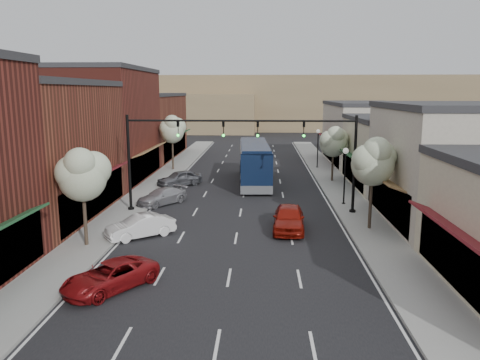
# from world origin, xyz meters

# --- Properties ---
(ground) EXTENTS (160.00, 160.00, 0.00)m
(ground) POSITION_xyz_m (0.00, 0.00, 0.00)
(ground) COLOR black
(ground) RESTS_ON ground
(sidewalk_left) EXTENTS (2.80, 73.00, 0.15)m
(sidewalk_left) POSITION_xyz_m (-8.40, 18.50, 0.07)
(sidewalk_left) COLOR gray
(sidewalk_left) RESTS_ON ground
(sidewalk_right) EXTENTS (2.80, 73.00, 0.15)m
(sidewalk_right) POSITION_xyz_m (8.40, 18.50, 0.07)
(sidewalk_right) COLOR gray
(sidewalk_right) RESTS_ON ground
(curb_left) EXTENTS (0.25, 73.00, 0.17)m
(curb_left) POSITION_xyz_m (-7.00, 18.50, 0.07)
(curb_left) COLOR gray
(curb_left) RESTS_ON ground
(curb_right) EXTENTS (0.25, 73.00, 0.17)m
(curb_right) POSITION_xyz_m (7.00, 18.50, 0.07)
(curb_right) COLOR gray
(curb_right) RESTS_ON ground
(bldg_left_midnear) EXTENTS (10.14, 14.10, 9.40)m
(bldg_left_midnear) POSITION_xyz_m (-14.23, 6.00, 4.66)
(bldg_left_midnear) COLOR brown
(bldg_left_midnear) RESTS_ON ground
(bldg_left_midfar) EXTENTS (10.14, 14.10, 10.90)m
(bldg_left_midfar) POSITION_xyz_m (-14.24, 20.00, 5.40)
(bldg_left_midfar) COLOR maroon
(bldg_left_midfar) RESTS_ON ground
(bldg_left_far) EXTENTS (10.14, 18.10, 8.40)m
(bldg_left_far) POSITION_xyz_m (-14.22, 36.00, 4.16)
(bldg_left_far) COLOR brown
(bldg_left_far) RESTS_ON ground
(bldg_right_midnear) EXTENTS (9.14, 12.10, 7.90)m
(bldg_right_midnear) POSITION_xyz_m (13.72, 6.00, 3.91)
(bldg_right_midnear) COLOR #B8B09E
(bldg_right_midnear) RESTS_ON ground
(bldg_right_midfar) EXTENTS (9.14, 12.10, 6.40)m
(bldg_right_midfar) POSITION_xyz_m (13.70, 18.00, 3.17)
(bldg_right_midfar) COLOR beige
(bldg_right_midfar) RESTS_ON ground
(bldg_right_far) EXTENTS (9.14, 16.10, 7.40)m
(bldg_right_far) POSITION_xyz_m (13.71, 32.00, 3.66)
(bldg_right_far) COLOR #B8B09E
(bldg_right_far) RESTS_ON ground
(hill_far) EXTENTS (120.00, 30.00, 12.00)m
(hill_far) POSITION_xyz_m (0.00, 90.00, 6.00)
(hill_far) COLOR #7A6647
(hill_far) RESTS_ON ground
(hill_near) EXTENTS (50.00, 20.00, 8.00)m
(hill_near) POSITION_xyz_m (-25.00, 78.00, 4.00)
(hill_near) COLOR #7A6647
(hill_near) RESTS_ON ground
(signal_mast_right) EXTENTS (8.22, 0.46, 7.00)m
(signal_mast_right) POSITION_xyz_m (5.62, 8.00, 4.62)
(signal_mast_right) COLOR black
(signal_mast_right) RESTS_ON ground
(signal_mast_left) EXTENTS (8.22, 0.46, 7.00)m
(signal_mast_left) POSITION_xyz_m (-5.62, 8.00, 4.62)
(signal_mast_left) COLOR black
(signal_mast_left) RESTS_ON ground
(tree_right_near) EXTENTS (2.85, 2.65, 5.95)m
(tree_right_near) POSITION_xyz_m (8.35, 3.94, 4.45)
(tree_right_near) COLOR #47382B
(tree_right_near) RESTS_ON ground
(tree_right_far) EXTENTS (2.85, 2.65, 5.43)m
(tree_right_far) POSITION_xyz_m (8.35, 19.94, 3.99)
(tree_right_far) COLOR #47382B
(tree_right_far) RESTS_ON ground
(tree_left_near) EXTENTS (2.85, 2.65, 5.69)m
(tree_left_near) POSITION_xyz_m (-8.25, -0.06, 4.22)
(tree_left_near) COLOR #47382B
(tree_left_near) RESTS_ON ground
(tree_left_far) EXTENTS (2.85, 2.65, 6.13)m
(tree_left_far) POSITION_xyz_m (-8.25, 25.94, 4.60)
(tree_left_far) COLOR #47382B
(tree_left_far) RESTS_ON ground
(lamp_post_near) EXTENTS (0.44, 0.44, 4.44)m
(lamp_post_near) POSITION_xyz_m (7.80, 10.50, 3.01)
(lamp_post_near) COLOR black
(lamp_post_near) RESTS_ON ground
(lamp_post_far) EXTENTS (0.44, 0.44, 4.44)m
(lamp_post_far) POSITION_xyz_m (7.80, 28.00, 3.01)
(lamp_post_far) COLOR black
(lamp_post_far) RESTS_ON ground
(coach_bus) EXTENTS (3.31, 12.50, 3.79)m
(coach_bus) POSITION_xyz_m (0.80, 19.33, 1.97)
(coach_bus) COLOR #0D1A37
(coach_bus) RESTS_ON ground
(red_hatchback) EXTENTS (2.20, 4.85, 1.62)m
(red_hatchback) POSITION_xyz_m (3.22, 3.73, 0.81)
(red_hatchback) COLOR maroon
(red_hatchback) RESTS_ON ground
(parked_car_a) EXTENTS (4.22, 4.76, 1.22)m
(parked_car_a) POSITION_xyz_m (-5.14, -5.56, 0.61)
(parked_car_a) COLOR maroon
(parked_car_a) RESTS_ON ground
(parked_car_b) EXTENTS (4.15, 3.63, 1.36)m
(parked_car_b) POSITION_xyz_m (-5.73, 1.93, 0.68)
(parked_car_b) COLOR white
(parked_car_b) RESTS_ON ground
(parked_car_c) EXTENTS (3.97, 4.50, 1.25)m
(parked_car_c) POSITION_xyz_m (-6.20, 10.22, 0.62)
(parked_car_c) COLOR #A6A6AB
(parked_car_c) RESTS_ON ground
(parked_car_d) EXTENTS (4.36, 4.01, 1.44)m
(parked_car_d) POSITION_xyz_m (-6.06, 17.38, 0.72)
(parked_car_d) COLOR slate
(parked_car_d) RESTS_ON ground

